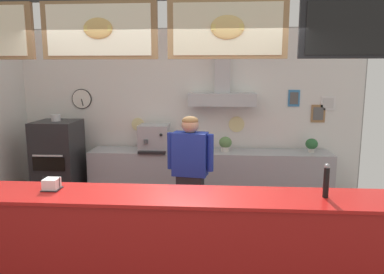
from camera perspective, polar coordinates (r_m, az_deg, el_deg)
The scene contains 10 objects.
back_wall_assembly at distance 5.93m, azimuth -0.44°, elevation 3.91°, with size 5.59×2.86×2.83m.
service_counter at distance 3.53m, azimuth -4.64°, elevation -16.99°, with size 4.86×0.59×1.06m.
back_prep_counter at distance 5.90m, azimuth 2.64°, elevation -6.59°, with size 3.75×0.55×0.92m.
pizza_oven at distance 6.10m, azimuth -19.85°, elevation -4.19°, with size 0.63×0.69×1.50m.
shop_worker at distance 4.52m, azimuth -0.28°, elevation -6.12°, with size 0.57×0.29×1.62m.
espresso_machine at distance 5.81m, azimuth -5.84°, elevation -0.14°, with size 0.46×0.49×0.41m.
potted_rosemary at distance 5.96m, azimuth 17.97°, elevation -1.11°, with size 0.18×0.18×0.21m.
potted_thyme at distance 5.75m, azimuth 5.18°, elevation -0.99°, with size 0.20×0.20×0.23m.
pepper_grinder at distance 3.39m, azimuth 20.01°, elevation -6.38°, with size 0.05×0.05×0.30m.
napkin_holder at distance 3.66m, azimuth -20.85°, elevation -6.86°, with size 0.16×0.15×0.12m.
Camera 1 is at (0.50, -3.32, 2.12)m, focal length 34.56 mm.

